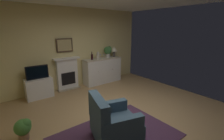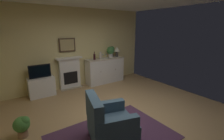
% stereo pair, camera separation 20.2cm
% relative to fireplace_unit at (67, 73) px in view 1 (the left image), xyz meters
% --- Properties ---
extents(ground_plane, '(5.41, 5.54, 0.10)m').
position_rel_fireplace_unit_xyz_m(ground_plane, '(0.39, -2.61, -0.60)').
color(ground_plane, tan).
rests_on(ground_plane, ground).
extents(wall_rear, '(5.41, 0.06, 2.73)m').
position_rel_fireplace_unit_xyz_m(wall_rear, '(0.39, 0.13, 0.82)').
color(wall_rear, '#EAD68C').
rests_on(wall_rear, ground_plane).
extents(area_rug, '(2.29, 1.61, 0.02)m').
position_rel_fireplace_unit_xyz_m(area_rug, '(-0.28, -3.03, -0.54)').
color(area_rug, '#4C2D47').
rests_on(area_rug, ground_plane).
extents(fireplace_unit, '(0.87, 0.30, 1.10)m').
position_rel_fireplace_unit_xyz_m(fireplace_unit, '(0.00, 0.00, 0.00)').
color(fireplace_unit, white).
rests_on(fireplace_unit, ground_plane).
extents(framed_picture, '(0.55, 0.04, 0.45)m').
position_rel_fireplace_unit_xyz_m(framed_picture, '(-0.00, 0.05, 0.96)').
color(framed_picture, '#473323').
extents(sideboard_cabinet, '(1.50, 0.49, 0.95)m').
position_rel_fireplace_unit_xyz_m(sideboard_cabinet, '(1.34, -0.18, -0.07)').
color(sideboard_cabinet, white).
rests_on(sideboard_cabinet, ground_plane).
extents(table_lamp, '(0.26, 0.26, 0.40)m').
position_rel_fireplace_unit_xyz_m(table_lamp, '(1.90, -0.18, 0.68)').
color(table_lamp, '#4C4742').
rests_on(table_lamp, sideboard_cabinet).
extents(wine_bottle, '(0.08, 0.08, 0.29)m').
position_rel_fireplace_unit_xyz_m(wine_bottle, '(0.89, -0.17, 0.51)').
color(wine_bottle, '#331419').
rests_on(wine_bottle, sideboard_cabinet).
extents(wine_glass_left, '(0.07, 0.07, 0.16)m').
position_rel_fireplace_unit_xyz_m(wine_glass_left, '(1.26, -0.16, 0.52)').
color(wine_glass_left, silver).
rests_on(wine_glass_left, sideboard_cabinet).
extents(wine_glass_center, '(0.07, 0.07, 0.16)m').
position_rel_fireplace_unit_xyz_m(wine_glass_center, '(1.37, -0.23, 0.52)').
color(wine_glass_center, silver).
rests_on(wine_glass_center, sideboard_cabinet).
extents(vase_decorative, '(0.11, 0.11, 0.28)m').
position_rel_fireplace_unit_xyz_m(vase_decorative, '(1.12, -0.23, 0.54)').
color(vase_decorative, beige).
rests_on(vase_decorative, sideboard_cabinet).
extents(tv_cabinet, '(0.75, 0.42, 0.60)m').
position_rel_fireplace_unit_xyz_m(tv_cabinet, '(-0.97, -0.16, -0.25)').
color(tv_cabinet, white).
rests_on(tv_cabinet, ground_plane).
extents(tv_set, '(0.62, 0.07, 0.40)m').
position_rel_fireplace_unit_xyz_m(tv_set, '(-0.98, -0.19, 0.25)').
color(tv_set, black).
rests_on(tv_set, tv_cabinet).
extents(potted_plant_fern, '(0.30, 0.30, 0.43)m').
position_rel_fireplace_unit_xyz_m(potted_plant_fern, '(-1.70, -2.02, -0.29)').
color(potted_plant_fern, '#936B4C').
rests_on(potted_plant_fern, ground_plane).
extents(potted_plant_small, '(0.30, 0.30, 0.43)m').
position_rel_fireplace_unit_xyz_m(potted_plant_small, '(1.64, -0.13, 0.66)').
color(potted_plant_small, beige).
rests_on(potted_plant_small, sideboard_cabinet).
extents(armchair, '(0.98, 0.95, 0.92)m').
position_rel_fireplace_unit_xyz_m(armchair, '(-0.40, -3.06, -0.17)').
color(armchair, '#3F596B').
rests_on(armchair, ground_plane).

